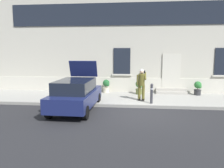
# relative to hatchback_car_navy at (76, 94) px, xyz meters

# --- Properties ---
(ground_plane) EXTENTS (80.00, 80.00, 0.00)m
(ground_plane) POSITION_rel_hatchback_car_navy_xyz_m (2.96, -0.11, -0.80)
(ground_plane) COLOR #232326
(sidewalk) EXTENTS (24.00, 3.60, 0.15)m
(sidewalk) POSITION_rel_hatchback_car_navy_xyz_m (2.96, 2.69, -0.72)
(sidewalk) COLOR #99968E
(sidewalk) RESTS_ON ground
(curb_edge) EXTENTS (24.00, 0.12, 0.15)m
(curb_edge) POSITION_rel_hatchback_car_navy_xyz_m (2.96, 0.83, -0.72)
(curb_edge) COLOR gray
(curb_edge) RESTS_ON ground
(building_facade) EXTENTS (24.00, 1.52, 7.50)m
(building_facade) POSITION_rel_hatchback_car_navy_xyz_m (2.97, 5.18, 2.93)
(building_facade) COLOR #B2AD9E
(building_facade) RESTS_ON ground
(entrance_stoop) EXTENTS (1.93, 0.64, 0.32)m
(entrance_stoop) POSITION_rel_hatchback_car_navy_xyz_m (5.11, 4.22, -0.52)
(entrance_stoop) COLOR #9E998E
(entrance_stoop) RESTS_ON sidewalk
(hatchback_car_navy) EXTENTS (1.85, 4.09, 2.34)m
(hatchback_car_navy) POSITION_rel_hatchback_car_navy_xyz_m (0.00, 0.00, 0.00)
(hatchback_car_navy) COLOR #161E4C
(hatchback_car_navy) RESTS_ON ground
(bollard_near_person) EXTENTS (0.15, 0.15, 1.04)m
(bollard_near_person) POSITION_rel_hatchback_car_navy_xyz_m (3.65, 1.24, -0.09)
(bollard_near_person) COLOR #333338
(bollard_near_person) RESTS_ON sidewalk
(bollard_far_left) EXTENTS (0.15, 0.15, 1.04)m
(bollard_far_left) POSITION_rel_hatchback_car_navy_xyz_m (0.35, 1.24, -0.09)
(bollard_far_left) COLOR #333338
(bollard_far_left) RESTS_ON sidewalk
(person_on_phone) EXTENTS (0.51, 0.49, 1.75)m
(person_on_phone) POSITION_rel_hatchback_car_navy_xyz_m (3.14, 1.82, 0.35)
(person_on_phone) COLOR #514C1E
(person_on_phone) RESTS_ON sidewalk
(planter_terracotta) EXTENTS (0.44, 0.44, 0.86)m
(planter_terracotta) POSITION_rel_hatchback_car_navy_xyz_m (-1.21, 4.01, -0.19)
(planter_terracotta) COLOR #B25B38
(planter_terracotta) RESTS_ON sidewalk
(planter_cream) EXTENTS (0.44, 0.44, 0.86)m
(planter_cream) POSITION_rel_hatchback_car_navy_xyz_m (0.92, 4.05, -0.19)
(planter_cream) COLOR beige
(planter_cream) RESTS_ON sidewalk
(planter_olive) EXTENTS (0.44, 0.44, 0.86)m
(planter_olive) POSITION_rel_hatchback_car_navy_xyz_m (3.05, 3.74, -0.19)
(planter_olive) COLOR #606B38
(planter_olive) RESTS_ON sidewalk
(planter_charcoal) EXTENTS (0.44, 0.44, 0.86)m
(planter_charcoal) POSITION_rel_hatchback_car_navy_xyz_m (6.65, 3.82, -0.19)
(planter_charcoal) COLOR #2D2D30
(planter_charcoal) RESTS_ON sidewalk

